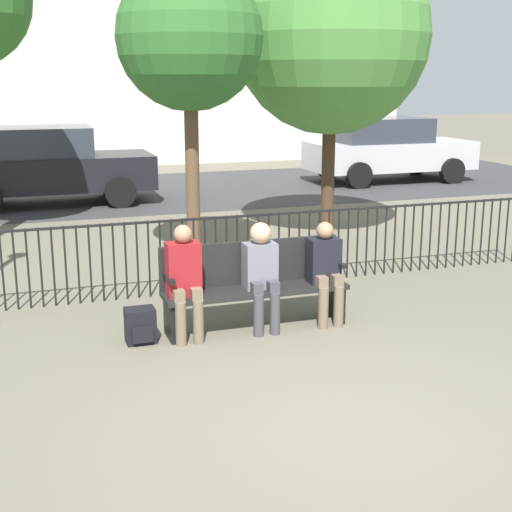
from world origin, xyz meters
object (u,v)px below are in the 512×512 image
object	(u,v)px
seated_person_1	(261,270)
seated_person_2	(325,268)
park_bench	(254,281)
tree_0	(189,38)
tree_1	(331,36)
backpack	(140,326)
parked_car_0	(46,165)
parked_car_1	(387,149)
seated_person_0	(185,277)

from	to	relation	value
seated_person_1	seated_person_2	bearing A→B (deg)	-0.22
park_bench	tree_0	world-z (taller)	tree_0
seated_person_2	tree_1	world-z (taller)	tree_1
seated_person_2	backpack	xyz separation A→B (m)	(-2.01, 0.04, -0.45)
seated_person_1	parked_car_0	size ratio (longest dim) A/B	0.28
seated_person_2	parked_car_0	size ratio (longest dim) A/B	0.27
tree_0	parked_car_1	bearing A→B (deg)	44.41
seated_person_1	parked_car_0	distance (m)	8.87
tree_1	seated_person_2	bearing A→B (deg)	-114.65
seated_person_1	seated_person_2	xyz separation A→B (m)	(0.73, -0.00, -0.04)
park_bench	parked_car_0	xyz separation A→B (m)	(-1.68, 8.57, 0.34)
seated_person_2	parked_car_0	bearing A→B (deg)	105.75
seated_person_0	backpack	distance (m)	0.67
seated_person_0	parked_car_1	xyz separation A→B (m)	(7.51, 9.44, 0.18)
tree_0	tree_1	bearing A→B (deg)	22.58
seated_person_0	tree_1	distance (m)	5.78
tree_0	tree_1	size ratio (longest dim) A/B	0.86
tree_1	park_bench	bearing A→B (deg)	-124.16
backpack	parked_car_0	world-z (taller)	parked_car_0
tree_0	backpack	bearing A→B (deg)	-114.04
seated_person_2	tree_0	world-z (taller)	tree_0
seated_person_1	parked_car_1	distance (m)	11.57
seated_person_1	tree_1	size ratio (longest dim) A/B	0.24
seated_person_1	tree_0	bearing A→B (deg)	90.33
parked_car_1	seated_person_1	bearing A→B (deg)	-125.32
seated_person_2	tree_1	bearing A→B (deg)	65.35
park_bench	tree_0	xyz separation A→B (m)	(0.03, 2.74, 2.62)
tree_1	tree_0	bearing A→B (deg)	-157.42
tree_0	parked_car_0	bearing A→B (deg)	106.34
parked_car_0	parked_car_1	distance (m)	8.45
seated_person_0	tree_1	world-z (taller)	tree_1
parked_car_0	parked_car_1	xyz separation A→B (m)	(8.42, 0.74, 0.00)
seated_person_0	parked_car_1	size ratio (longest dim) A/B	0.28
park_bench	tree_0	size ratio (longest dim) A/B	0.48
seated_person_0	parked_car_0	xyz separation A→B (m)	(-0.90, 8.70, 0.18)
tree_1	backpack	bearing A→B (deg)	-134.40
seated_person_0	seated_person_2	bearing A→B (deg)	-0.17
park_bench	parked_car_0	world-z (taller)	parked_car_0
tree_0	seated_person_2	bearing A→B (deg)	-75.45
park_bench	seated_person_1	distance (m)	0.21
tree_1	parked_car_0	size ratio (longest dim) A/B	1.14
seated_person_0	seated_person_1	distance (m)	0.82
seated_person_2	parked_car_0	distance (m)	9.05
tree_1	parked_car_0	xyz separation A→B (m)	(-4.26, 4.77, -2.40)
seated_person_1	seated_person_0	bearing A→B (deg)	179.87
seated_person_1	backpack	distance (m)	1.37
park_bench	seated_person_1	xyz separation A→B (m)	(0.04, -0.13, 0.16)
backpack	parked_car_1	world-z (taller)	parked_car_1
park_bench	seated_person_2	world-z (taller)	seated_person_2
tree_1	parked_car_1	distance (m)	7.30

